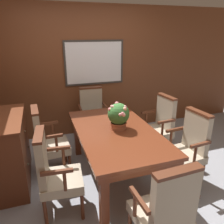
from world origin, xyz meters
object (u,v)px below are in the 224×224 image
at_px(chair_right_near, 188,146).
at_px(sideboard_cabinet, 6,151).
at_px(chair_head_near, 165,210).
at_px(chair_left_near, 54,172).
at_px(chair_right_far, 159,124).
at_px(potted_plant, 119,116).
at_px(chair_left_far, 46,140).
at_px(dining_table, 116,136).
at_px(chair_head_far, 92,113).

height_order(chair_right_near, sideboard_cabinet, chair_right_near).
height_order(chair_head_near, chair_left_near, same).
bearing_deg(sideboard_cabinet, chair_left_near, -52.46).
height_order(chair_right_far, chair_right_near, same).
xyz_separation_m(chair_right_near, potted_plant, (-0.85, 0.41, 0.39)).
xyz_separation_m(chair_right_far, chair_left_far, (-1.79, 0.03, 0.00)).
distance_m(chair_left_near, chair_right_near, 1.75).
bearing_deg(dining_table, chair_left_far, 155.55).
distance_m(chair_head_far, chair_right_far, 1.26).
bearing_deg(potted_plant, chair_right_far, 22.41).
relative_size(chair_head_near, chair_right_far, 1.00).
height_order(dining_table, chair_head_far, chair_head_far).
xyz_separation_m(chair_right_far, chair_right_near, (0.00, -0.76, 0.00)).
xyz_separation_m(chair_head_far, potted_plant, (0.07, -1.21, 0.39)).
bearing_deg(chair_head_near, sideboard_cabinet, -50.84).
height_order(chair_left_near, chair_left_far, same).
height_order(dining_table, chair_head_near, chair_head_near).
xyz_separation_m(chair_head_far, chair_left_far, (-0.87, -0.83, 0.00)).
bearing_deg(sideboard_cabinet, chair_left_far, 6.48).
bearing_deg(chair_right_far, dining_table, -72.19).
bearing_deg(potted_plant, chair_right_near, -25.65).
height_order(potted_plant, sideboard_cabinet, potted_plant).
relative_size(chair_head_near, chair_left_far, 1.00).
distance_m(dining_table, potted_plant, 0.29).
height_order(chair_left_far, potted_plant, potted_plant).
bearing_deg(potted_plant, sideboard_cabinet, 167.78).
relative_size(chair_head_far, chair_left_far, 1.00).
distance_m(chair_right_far, chair_right_near, 0.76).
xyz_separation_m(dining_table, chair_right_near, (0.90, -0.38, -0.11)).
relative_size(chair_right_near, sideboard_cabinet, 0.94).
bearing_deg(chair_left_near, dining_table, -59.99).
bearing_deg(chair_left_near, chair_right_near, -84.37).
xyz_separation_m(dining_table, chair_head_far, (-0.02, 1.23, -0.11)).
height_order(chair_left_near, chair_right_near, same).
bearing_deg(chair_head_far, chair_right_near, -57.57).
bearing_deg(potted_plant, chair_left_far, 158.13).
xyz_separation_m(chair_head_near, chair_head_far, (-0.03, 2.49, 0.00)).
distance_m(dining_table, sideboard_cabinet, 1.47).
distance_m(chair_left_far, sideboard_cabinet, 0.53).
bearing_deg(potted_plant, dining_table, -151.27).
distance_m(dining_table, chair_left_near, 0.95).
relative_size(chair_right_far, potted_plant, 2.75).
bearing_deg(chair_head_near, chair_head_far, -91.80).
bearing_deg(chair_left_far, chair_left_near, -179.75).
relative_size(dining_table, chair_left_near, 1.75).
height_order(chair_left_near, chair_right_far, same).
bearing_deg(sideboard_cabinet, chair_head_near, -48.30).
bearing_deg(chair_head_far, chair_head_near, -86.64).
xyz_separation_m(dining_table, chair_right_far, (0.90, 0.38, -0.11)).
relative_size(dining_table, chair_left_far, 1.75).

